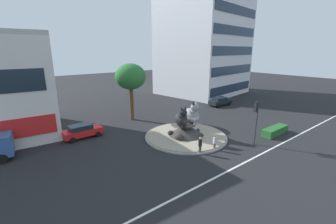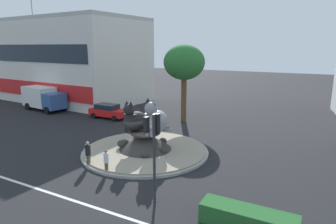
{
  "view_description": "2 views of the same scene",
  "coord_description": "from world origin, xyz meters",
  "px_view_note": "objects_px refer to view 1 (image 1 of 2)",
  "views": [
    {
      "loc": [
        -17.08,
        -18.33,
        10.01
      ],
      "look_at": [
        -1.27,
        1.81,
        2.93
      ],
      "focal_mm": 24.01,
      "sensor_mm": 36.0,
      "label": 1
    },
    {
      "loc": [
        11.66,
        -18.19,
        7.98
      ],
      "look_at": [
        2.1,
        -0.24,
        3.46
      ],
      "focal_mm": 31.51,
      "sensor_mm": 36.0,
      "label": 2
    }
  ],
  "objects_px": {
    "cat_statue_black": "(182,119)",
    "hatchback_near_shophouse": "(220,101)",
    "office_tower": "(205,23)",
    "cat_statue_grey": "(191,115)",
    "traffic_light_mast": "(256,114)",
    "pedestrian_white_shirt": "(215,142)",
    "sedan_on_far_lane": "(82,131)",
    "broadleaf_tree_behind_island": "(131,77)",
    "pedestrian_black_shirt": "(200,145)"
  },
  "relations": [
    {
      "from": "office_tower",
      "to": "cat_statue_grey",
      "type": "bearing_deg",
      "value": -147.52
    },
    {
      "from": "traffic_light_mast",
      "to": "pedestrian_white_shirt",
      "type": "relative_size",
      "value": 2.94
    },
    {
      "from": "pedestrian_white_shirt",
      "to": "sedan_on_far_lane",
      "type": "distance_m",
      "value": 15.29
    },
    {
      "from": "office_tower",
      "to": "sedan_on_far_lane",
      "type": "relative_size",
      "value": 7.07
    },
    {
      "from": "cat_statue_grey",
      "to": "pedestrian_white_shirt",
      "type": "bearing_deg",
      "value": -12.09
    },
    {
      "from": "cat_statue_grey",
      "to": "traffic_light_mast",
      "type": "relative_size",
      "value": 0.58
    },
    {
      "from": "pedestrian_white_shirt",
      "to": "broadleaf_tree_behind_island",
      "type": "bearing_deg",
      "value": -106.17
    },
    {
      "from": "office_tower",
      "to": "pedestrian_white_shirt",
      "type": "height_order",
      "value": "office_tower"
    },
    {
      "from": "cat_statue_black",
      "to": "sedan_on_far_lane",
      "type": "xyz_separation_m",
      "value": [
        -8.81,
        7.61,
        -1.67
      ]
    },
    {
      "from": "traffic_light_mast",
      "to": "pedestrian_black_shirt",
      "type": "height_order",
      "value": "traffic_light_mast"
    },
    {
      "from": "cat_statue_black",
      "to": "pedestrian_white_shirt",
      "type": "xyz_separation_m",
      "value": [
        0.76,
        -4.31,
        -1.64
      ]
    },
    {
      "from": "broadleaf_tree_behind_island",
      "to": "sedan_on_far_lane",
      "type": "relative_size",
      "value": 1.84
    },
    {
      "from": "cat_statue_grey",
      "to": "pedestrian_black_shirt",
      "type": "bearing_deg",
      "value": -33.45
    },
    {
      "from": "cat_statue_grey",
      "to": "sedan_on_far_lane",
      "type": "height_order",
      "value": "cat_statue_grey"
    },
    {
      "from": "traffic_light_mast",
      "to": "sedan_on_far_lane",
      "type": "distance_m",
      "value": 19.71
    },
    {
      "from": "broadleaf_tree_behind_island",
      "to": "pedestrian_white_shirt",
      "type": "xyz_separation_m",
      "value": [
        1.39,
        -14.61,
        -5.43
      ]
    },
    {
      "from": "pedestrian_black_shirt",
      "to": "pedestrian_white_shirt",
      "type": "bearing_deg",
      "value": 177.02
    },
    {
      "from": "hatchback_near_shophouse",
      "to": "office_tower",
      "type": "bearing_deg",
      "value": 59.16
    },
    {
      "from": "office_tower",
      "to": "hatchback_near_shophouse",
      "type": "distance_m",
      "value": 20.02
    },
    {
      "from": "pedestrian_white_shirt",
      "to": "hatchback_near_shophouse",
      "type": "height_order",
      "value": "pedestrian_white_shirt"
    },
    {
      "from": "pedestrian_black_shirt",
      "to": "hatchback_near_shophouse",
      "type": "height_order",
      "value": "pedestrian_black_shirt"
    },
    {
      "from": "traffic_light_mast",
      "to": "cat_statue_black",
      "type": "bearing_deg",
      "value": 44.26
    },
    {
      "from": "pedestrian_black_shirt",
      "to": "hatchback_near_shophouse",
      "type": "xyz_separation_m",
      "value": [
        17.64,
        11.87,
        -0.12
      ]
    },
    {
      "from": "office_tower",
      "to": "pedestrian_black_shirt",
      "type": "relative_size",
      "value": 17.61
    },
    {
      "from": "pedestrian_black_shirt",
      "to": "sedan_on_far_lane",
      "type": "xyz_separation_m",
      "value": [
        -7.76,
        11.61,
        -0.11
      ]
    },
    {
      "from": "traffic_light_mast",
      "to": "cat_statue_grey",
      "type": "bearing_deg",
      "value": 32.61
    },
    {
      "from": "traffic_light_mast",
      "to": "office_tower",
      "type": "height_order",
      "value": "office_tower"
    },
    {
      "from": "sedan_on_far_lane",
      "to": "hatchback_near_shophouse",
      "type": "bearing_deg",
      "value": -0.2
    },
    {
      "from": "cat_statue_grey",
      "to": "broadleaf_tree_behind_island",
      "type": "height_order",
      "value": "broadleaf_tree_behind_island"
    },
    {
      "from": "cat_statue_grey",
      "to": "hatchback_near_shophouse",
      "type": "xyz_separation_m",
      "value": [
        14.85,
        7.67,
        -1.8
      ]
    },
    {
      "from": "office_tower",
      "to": "broadleaf_tree_behind_island",
      "type": "bearing_deg",
      "value": -168.31
    },
    {
      "from": "cat_statue_black",
      "to": "office_tower",
      "type": "height_order",
      "value": "office_tower"
    },
    {
      "from": "traffic_light_mast",
      "to": "sedan_on_far_lane",
      "type": "xyz_separation_m",
      "value": [
        -14.08,
        13.53,
        -2.65
      ]
    },
    {
      "from": "cat_statue_grey",
      "to": "hatchback_near_shophouse",
      "type": "distance_m",
      "value": 16.81
    },
    {
      "from": "cat_statue_grey",
      "to": "traffic_light_mast",
      "type": "distance_m",
      "value": 7.14
    },
    {
      "from": "hatchback_near_shophouse",
      "to": "traffic_light_mast",
      "type": "bearing_deg",
      "value": -128.41
    },
    {
      "from": "cat_statue_black",
      "to": "traffic_light_mast",
      "type": "distance_m",
      "value": 8.0
    },
    {
      "from": "office_tower",
      "to": "pedestrian_black_shirt",
      "type": "height_order",
      "value": "office_tower"
    },
    {
      "from": "traffic_light_mast",
      "to": "office_tower",
      "type": "relative_size",
      "value": 0.15
    },
    {
      "from": "cat_statue_grey",
      "to": "broadleaf_tree_behind_island",
      "type": "xyz_separation_m",
      "value": [
        -2.36,
        10.09,
        3.66
      ]
    },
    {
      "from": "broadleaf_tree_behind_island",
      "to": "hatchback_near_shophouse",
      "type": "bearing_deg",
      "value": -8.0
    },
    {
      "from": "cat_statue_grey",
      "to": "traffic_light_mast",
      "type": "xyz_separation_m",
      "value": [
        3.54,
        -6.13,
        0.86
      ]
    },
    {
      "from": "traffic_light_mast",
      "to": "pedestrian_black_shirt",
      "type": "bearing_deg",
      "value": 75.63
    },
    {
      "from": "pedestrian_black_shirt",
      "to": "sedan_on_far_lane",
      "type": "distance_m",
      "value": 13.96
    },
    {
      "from": "cat_statue_grey",
      "to": "pedestrian_black_shirt",
      "type": "distance_m",
      "value": 5.31
    },
    {
      "from": "broadleaf_tree_behind_island",
      "to": "pedestrian_white_shirt",
      "type": "distance_m",
      "value": 15.64
    },
    {
      "from": "cat_statue_black",
      "to": "sedan_on_far_lane",
      "type": "bearing_deg",
      "value": -113.59
    },
    {
      "from": "cat_statue_grey",
      "to": "office_tower",
      "type": "distance_m",
      "value": 31.81
    },
    {
      "from": "traffic_light_mast",
      "to": "broadleaf_tree_behind_island",
      "type": "distance_m",
      "value": 17.49
    },
    {
      "from": "cat_statue_black",
      "to": "hatchback_near_shophouse",
      "type": "bearing_deg",
      "value": 132.61
    }
  ]
}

